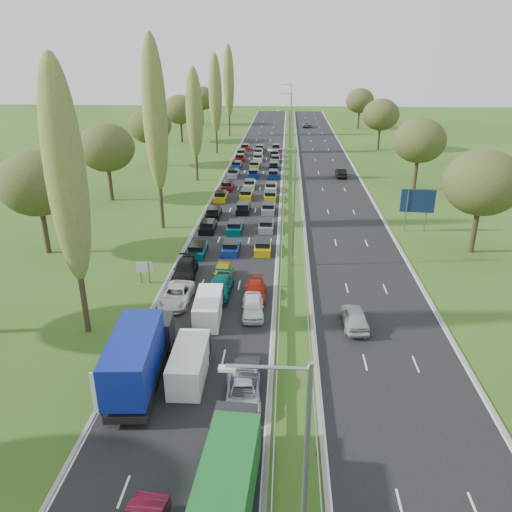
# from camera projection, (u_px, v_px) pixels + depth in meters

# --- Properties ---
(ground) EXTENTS (260.00, 260.00, 0.00)m
(ground) POSITION_uv_depth(u_px,v_px,m) (291.00, 180.00, 85.20)
(ground) COLOR #2C4A17
(ground) RESTS_ON ground
(near_carriageway) EXTENTS (10.50, 215.00, 0.04)m
(near_carriageway) POSITION_uv_depth(u_px,v_px,m) (253.00, 176.00, 87.90)
(near_carriageway) COLOR black
(near_carriageway) RESTS_ON ground
(far_carriageway) EXTENTS (10.50, 215.00, 0.04)m
(far_carriageway) POSITION_uv_depth(u_px,v_px,m) (330.00, 178.00, 87.12)
(far_carriageway) COLOR black
(far_carriageway) RESTS_ON ground
(central_reservation) EXTENTS (2.36, 215.00, 0.32)m
(central_reservation) POSITION_uv_depth(u_px,v_px,m) (291.00, 174.00, 87.30)
(central_reservation) COLOR gray
(central_reservation) RESTS_ON ground
(lamp_columns) EXTENTS (0.18, 140.18, 12.00)m
(lamp_columns) POSITION_uv_depth(u_px,v_px,m) (292.00, 147.00, 81.09)
(lamp_columns) COLOR gray
(lamp_columns) RESTS_ON ground
(poplar_row) EXTENTS (2.80, 127.80, 22.44)m
(poplar_row) POSITION_uv_depth(u_px,v_px,m) (181.00, 112.00, 70.51)
(poplar_row) COLOR #2D2116
(poplar_row) RESTS_ON ground
(woodland_left) EXTENTS (8.00, 166.00, 11.10)m
(woodland_left) POSITION_uv_depth(u_px,v_px,m) (98.00, 152.00, 67.76)
(woodland_left) COLOR #2D2116
(woodland_left) RESTS_ON ground
(woodland_right) EXTENTS (8.00, 153.00, 11.10)m
(woodland_right) POSITION_uv_depth(u_px,v_px,m) (434.00, 150.00, 68.86)
(woodland_right) COLOR #2D2116
(woodland_right) RESTS_ON ground
(traffic_queue_fill) EXTENTS (9.09, 67.21, 0.80)m
(traffic_queue_fill) POSITION_uv_depth(u_px,v_px,m) (251.00, 180.00, 83.35)
(traffic_queue_fill) COLOR #053F4C
(traffic_queue_fill) RESTS_ON ground
(near_car_2) EXTENTS (2.60, 5.32, 1.46)m
(near_car_2) POSITION_uv_depth(u_px,v_px,m) (177.00, 295.00, 43.08)
(near_car_2) COLOR silver
(near_car_2) RESTS_ON near_carriageway
(near_car_3) EXTENTS (2.42, 5.35, 1.52)m
(near_car_3) POSITION_uv_depth(u_px,v_px,m) (185.00, 269.00, 48.12)
(near_car_3) COLOR black
(near_car_3) RESTS_ON near_carriageway
(near_car_7) EXTENTS (2.38, 5.30, 1.51)m
(near_car_7) POSITION_uv_depth(u_px,v_px,m) (220.00, 287.00, 44.45)
(near_car_7) COLOR #054F51
(near_car_7) RESTS_ON near_carriageway
(near_car_8) EXTENTS (1.95, 4.33, 1.44)m
(near_car_8) POSITION_uv_depth(u_px,v_px,m) (223.00, 273.00, 47.44)
(near_car_8) COLOR #AFA80B
(near_car_8) RESTS_ON near_carriageway
(near_car_9) EXTENTS (1.74, 4.66, 1.52)m
(near_car_9) POSITION_uv_depth(u_px,v_px,m) (245.00, 380.00, 31.87)
(near_car_9) COLOR black
(near_car_9) RESTS_ON near_carriageway
(near_car_10) EXTENTS (2.52, 4.87, 1.31)m
(near_car_10) POSITION_uv_depth(u_px,v_px,m) (243.00, 392.00, 30.85)
(near_car_10) COLOR #A6ABB0
(near_car_10) RESTS_ON near_carriageway
(near_car_11) EXTENTS (2.05, 4.57, 1.30)m
(near_car_11) POSITION_uv_depth(u_px,v_px,m) (256.00, 291.00, 44.03)
(near_car_11) COLOR #9A1809
(near_car_11) RESTS_ON near_carriageway
(near_car_12) EXTENTS (2.09, 4.51, 1.50)m
(near_car_12) POSITION_uv_depth(u_px,v_px,m) (253.00, 306.00, 41.14)
(near_car_12) COLOR white
(near_car_12) RESTS_ON near_carriageway
(far_car_0) EXTENTS (2.04, 4.70, 1.58)m
(far_car_0) POSITION_uv_depth(u_px,v_px,m) (355.00, 317.00, 39.34)
(far_car_0) COLOR #A9ADB2
(far_car_0) RESTS_ON far_carriageway
(far_car_1) EXTENTS (1.79, 4.70, 1.53)m
(far_car_1) POSITION_uv_depth(u_px,v_px,m) (341.00, 173.00, 87.19)
(far_car_1) COLOR black
(far_car_1) RESTS_ON far_carriageway
(far_car_2) EXTENTS (2.76, 5.54, 1.51)m
(far_car_2) POSITION_uv_depth(u_px,v_px,m) (307.00, 124.00, 146.31)
(far_car_2) COLOR slate
(far_car_2) RESTS_ON far_carriageway
(blue_lorry) EXTENTS (2.65, 9.55, 4.03)m
(blue_lorry) POSITION_uv_depth(u_px,v_px,m) (139.00, 356.00, 32.08)
(blue_lorry) COLOR black
(blue_lorry) RESTS_ON near_carriageway
(green_lorry) EXTENTS (2.29, 12.37, 3.66)m
(green_lorry) POSITION_uv_depth(u_px,v_px,m) (222.00, 510.00, 21.35)
(green_lorry) COLOR black
(green_lorry) RESTS_ON near_carriageway
(white_van_front) EXTENTS (2.15, 5.48, 2.20)m
(white_van_front) POSITION_uv_depth(u_px,v_px,m) (190.00, 362.00, 33.13)
(white_van_front) COLOR white
(white_van_front) RESTS_ON near_carriageway
(white_van_rear) EXTENTS (2.01, 5.14, 2.07)m
(white_van_rear) POSITION_uv_depth(u_px,v_px,m) (209.00, 307.00, 40.45)
(white_van_rear) COLOR white
(white_van_rear) RESTS_ON near_carriageway
(info_sign) EXTENTS (1.50, 0.25, 2.10)m
(info_sign) POSITION_uv_depth(u_px,v_px,m) (145.00, 269.00, 46.69)
(info_sign) COLOR gray
(info_sign) RESTS_ON ground
(direction_sign) EXTENTS (3.99, 0.43, 5.20)m
(direction_sign) POSITION_uv_depth(u_px,v_px,m) (418.00, 203.00, 59.49)
(direction_sign) COLOR gray
(direction_sign) RESTS_ON ground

